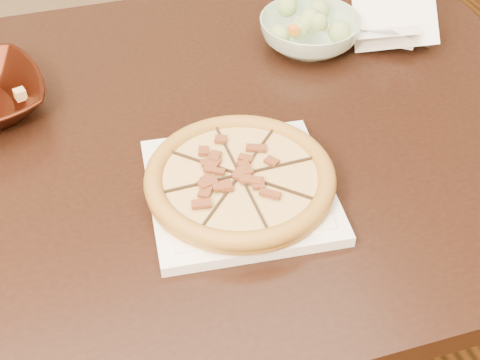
{
  "coord_description": "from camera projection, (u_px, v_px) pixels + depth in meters",
  "views": [
    {
      "loc": [
        -0.06,
        -0.76,
        1.45
      ],
      "look_at": [
        0.17,
        -0.08,
        0.78
      ],
      "focal_mm": 50.0,
      "sensor_mm": 36.0,
      "label": 1
    }
  ],
  "objects": [
    {
      "name": "dining_table",
      "position": [
        145.0,
        182.0,
        1.16
      ],
      "size": [
        1.54,
        1.01,
        0.75
      ],
      "color": "black",
      "rests_on": "floor"
    },
    {
      "name": "salad_bowl",
      "position": [
        310.0,
        33.0,
        1.29
      ],
      "size": [
        0.26,
        0.26,
        0.06
      ],
      "primitive_type": "imported",
      "rotation": [
        0.0,
        0.0,
        -0.41
      ],
      "color": "silver",
      "rests_on": "dining_table"
    },
    {
      "name": "pizza",
      "position": [
        240.0,
        178.0,
        0.98
      ],
      "size": [
        0.28,
        0.28,
        0.03
      ],
      "color": "#BC8839",
      "rests_on": "plate"
    },
    {
      "name": "salad",
      "position": [
        311.0,
        10.0,
        1.25
      ],
      "size": [
        0.08,
        0.11,
        0.04
      ],
      "color": "#AFDE80",
      "rests_on": "salad_bowl"
    },
    {
      "name": "cling_film",
      "position": [
        391.0,
        35.0,
        1.29
      ],
      "size": [
        0.2,
        0.18,
        0.05
      ],
      "primitive_type": null,
      "rotation": [
        0.0,
        0.0,
        -0.39
      ],
      "color": "white",
      "rests_on": "dining_table"
    },
    {
      "name": "plate",
      "position": [
        240.0,
        190.0,
        0.99
      ],
      "size": [
        0.3,
        0.3,
        0.02
      ],
      "color": "white",
      "rests_on": "dining_table"
    }
  ]
}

